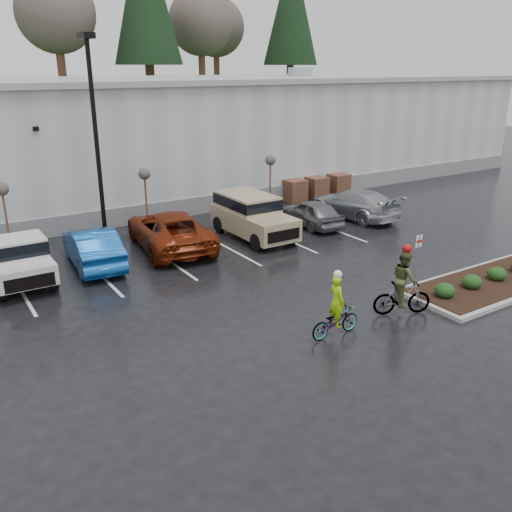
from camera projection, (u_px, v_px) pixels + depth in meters
ground at (339, 317)px, 18.03m from camera, size 120.00×120.00×0.00m
warehouse at (113, 137)px, 34.28m from camera, size 60.50×15.50×7.20m
wooded_ridge at (35, 119)px, 52.76m from camera, size 80.00×25.00×6.00m
lamppost at (94, 120)px, 23.63m from camera, size 0.50×1.00×9.22m
sapling_west at (2, 193)px, 23.37m from camera, size 0.60×0.60×3.20m
sapling_mid at (145, 177)px, 26.68m from camera, size 0.60×0.60×3.20m
sapling_east at (270, 163)px, 30.50m from camera, size 0.60×0.60×3.20m
pallet_stack_a at (295, 191)px, 33.25m from camera, size 1.20×1.20×1.35m
pallet_stack_b at (316, 187)px, 34.12m from camera, size 1.20×1.20×1.35m
pallet_stack_c at (338, 184)px, 35.03m from camera, size 1.20×1.20×1.35m
curb_island at (496, 282)px, 20.78m from camera, size 8.00×3.00×0.15m
mulch_bed at (496, 280)px, 20.75m from camera, size 7.60×2.60×0.04m
shrub_a at (445, 290)px, 19.14m from camera, size 0.70×0.70×0.52m
shrub_b at (472, 282)px, 19.90m from camera, size 0.70×0.70×0.52m
shrub_c at (497, 274)px, 20.67m from camera, size 0.70×0.70×0.52m
fire_lane_sign at (417, 255)px, 19.66m from camera, size 0.30×0.05×2.20m
pickup_white at (15, 256)px, 20.89m from camera, size 2.10×5.20×1.96m
car_blue at (93, 247)px, 22.46m from camera, size 2.12×5.04×1.62m
car_red at (170, 230)px, 24.63m from camera, size 3.67×6.53×1.72m
suv_tan at (254, 217)px, 26.10m from camera, size 2.20×5.10×2.06m
car_grey at (312, 213)px, 28.13m from camera, size 2.01×4.23×1.40m
car_far_silver at (354, 203)px, 29.69m from camera, size 2.68×5.58×1.57m
cyclist_hivis at (336, 315)px, 16.61m from camera, size 1.78×0.62×2.16m
cyclist_olive at (403, 289)px, 17.99m from camera, size 1.97×1.32×2.48m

